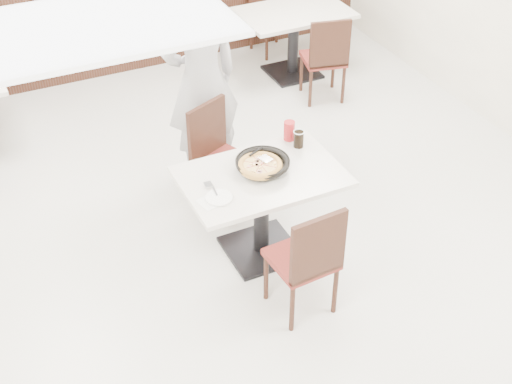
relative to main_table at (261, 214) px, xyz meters
name	(u,v)px	position (x,y,z in m)	size (l,w,h in m)	color
floor	(260,250)	(0.00, 0.00, -0.38)	(7.00, 7.00, 0.00)	#AEAEA9
wainscot_back	(125,25)	(0.00, 3.48, 0.18)	(5.90, 0.03, 1.10)	black
fluo_panel_a	(62,32)	(-1.50, -1.50, 2.40)	(1.20, 0.60, 0.02)	white
main_table	(261,214)	(0.00, 0.00, 0.00)	(1.20, 0.80, 0.75)	beige
chair_near	(302,256)	(-0.01, -0.66, 0.10)	(0.42, 0.42, 0.95)	black
chair_far	(225,161)	(-0.02, 0.65, 0.10)	(0.42, 0.42, 0.95)	black
trivet	(262,166)	(0.03, 0.07, 0.39)	(0.12, 0.12, 0.04)	black
pizza_pan	(263,165)	(0.03, 0.05, 0.42)	(0.35, 0.35, 0.01)	black
pizza	(260,167)	(0.00, 0.02, 0.44)	(0.32, 0.32, 0.02)	#BF8F45
pizza_server	(266,159)	(0.06, 0.05, 0.47)	(0.08, 0.10, 0.00)	white
napkin	(210,202)	(-0.47, -0.14, 0.38)	(0.15, 0.15, 0.00)	silver
side_plate	(219,198)	(-0.40, -0.14, 0.38)	(0.20, 0.20, 0.01)	white
fork	(214,189)	(-0.40, -0.04, 0.39)	(0.01, 0.16, 0.00)	white
cola_glass	(299,139)	(0.43, 0.22, 0.44)	(0.08, 0.08, 0.13)	black
red_cup	(289,131)	(0.41, 0.34, 0.45)	(0.09, 0.09, 0.16)	#AA1D22
diner_person	(202,80)	(0.01, 1.18, 0.59)	(0.70, 0.46, 1.93)	#9E9EA2
bg_table_right	(293,43)	(1.66, 2.61, 0.00)	(1.20, 0.80, 0.75)	beige
bg_chair_right_near	(323,57)	(1.68, 1.99, 0.10)	(0.42, 0.42, 0.95)	black
bg_chair_right_far	(272,14)	(1.70, 3.23, 0.10)	(0.42, 0.42, 0.95)	black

